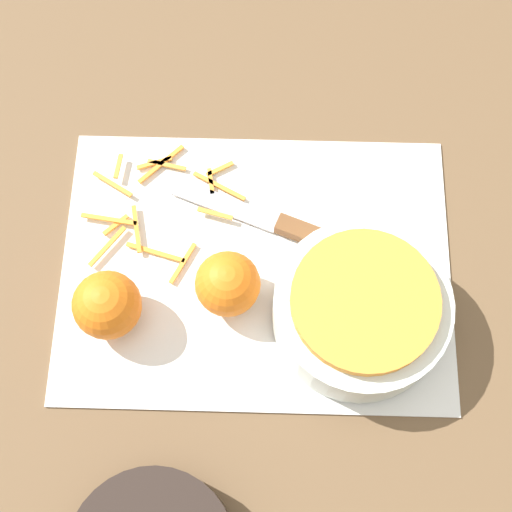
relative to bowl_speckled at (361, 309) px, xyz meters
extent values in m
plane|color=brown|center=(0.11, -0.06, -0.04)|extent=(4.00, 4.00, 0.00)
cube|color=silver|center=(0.11, -0.06, -0.04)|extent=(0.44, 0.32, 0.01)
cylinder|color=silver|center=(0.00, 0.00, -0.01)|extent=(0.18, 0.18, 0.06)
cylinder|color=orange|center=(0.00, 0.00, 0.03)|extent=(0.15, 0.15, 0.02)
cube|color=brown|center=(0.04, -0.09, -0.03)|extent=(0.11, 0.06, 0.02)
cube|color=#B2B2B7|center=(0.15, -0.13, -0.03)|extent=(0.13, 0.07, 0.00)
sphere|color=orange|center=(0.14, -0.02, 0.00)|extent=(0.07, 0.07, 0.07)
sphere|color=orange|center=(0.27, 0.00, 0.00)|extent=(0.07, 0.07, 0.07)
cube|color=orange|center=(0.27, -0.10, -0.03)|extent=(0.03, 0.03, 0.00)
cube|color=gold|center=(0.16, -0.18, -0.03)|extent=(0.03, 0.02, 0.00)
cube|color=orange|center=(0.23, -0.18, -0.03)|extent=(0.05, 0.05, 0.00)
cube|color=orange|center=(0.16, -0.16, -0.03)|extent=(0.06, 0.04, 0.00)
cube|color=orange|center=(0.25, -0.10, -0.03)|extent=(0.02, 0.06, 0.00)
cube|color=orange|center=(0.28, -0.11, -0.03)|extent=(0.07, 0.01, 0.00)
cube|color=orange|center=(0.22, -0.07, -0.03)|extent=(0.07, 0.02, 0.00)
cube|color=orange|center=(0.28, -0.08, -0.03)|extent=(0.04, 0.05, 0.00)
cube|color=gold|center=(0.16, -0.12, -0.03)|extent=(0.04, 0.02, 0.00)
cube|color=orange|center=(0.17, -0.16, -0.03)|extent=(0.01, 0.03, 0.00)
cube|color=#F89C34|center=(0.28, -0.18, -0.03)|extent=(0.01, 0.03, 0.00)
cube|color=orange|center=(0.23, -0.18, -0.03)|extent=(0.04, 0.02, 0.00)
cube|color=orange|center=(0.28, -0.15, -0.03)|extent=(0.05, 0.03, 0.00)
cube|color=orange|center=(0.19, -0.05, -0.03)|extent=(0.03, 0.05, 0.00)
cube|color=orange|center=(0.22, -0.18, -0.03)|extent=(0.05, 0.01, 0.00)
camera|label=1|loc=(0.10, 0.21, 0.72)|focal=50.00mm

